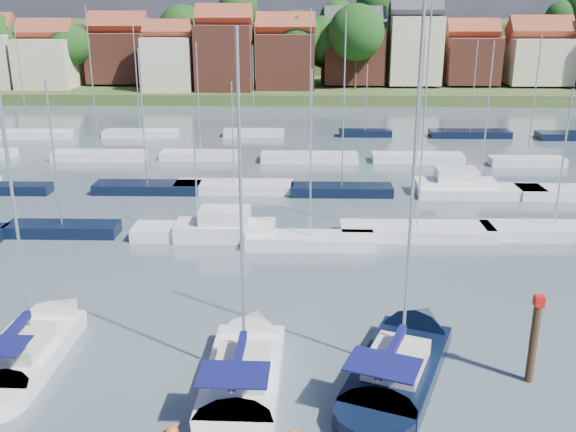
{
  "coord_description": "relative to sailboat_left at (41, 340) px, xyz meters",
  "views": [
    {
      "loc": [
        0.13,
        -22.4,
        15.71
      ],
      "look_at": [
        -0.75,
        14.0,
        3.7
      ],
      "focal_mm": 40.0,
      "sensor_mm": 36.0,
      "label": 1
    }
  ],
  "objects": [
    {
      "name": "far_shore_town",
      "position": [
        14.69,
        127.87,
        4.25
      ],
      "size": [
        212.46,
        90.0,
        22.27
      ],
      "color": "#46582C",
      "rests_on": "ground"
    },
    {
      "name": "sailboat_navy",
      "position": [
        17.49,
        -0.78,
        -0.0
      ],
      "size": [
        7.62,
        12.83,
        17.25
      ],
      "rotation": [
        0.0,
        0.0,
        1.2
      ],
      "color": "black",
      "rests_on": "ground"
    },
    {
      "name": "sailboat_left",
      "position": [
        0.0,
        0.0,
        0.0
      ],
      "size": [
        3.16,
        11.27,
        15.26
      ],
      "rotation": [
        0.0,
        0.0,
        1.55
      ],
      "color": "silver",
      "rests_on": "ground"
    },
    {
      "name": "buoy_h",
      "position": [
        0.97,
        0.31,
        -0.36
      ],
      "size": [
        0.48,
        0.48,
        0.48
      ],
      "primitive_type": "sphere",
      "color": "beige",
      "rests_on": "ground"
    },
    {
      "name": "sailboat_centre",
      "position": [
        10.11,
        -1.52,
        -0.0
      ],
      "size": [
        3.45,
        12.1,
        16.33
      ],
      "rotation": [
        0.0,
        0.0,
        1.55
      ],
      "color": "silver",
      "rests_on": "ground"
    },
    {
      "name": "timber_piling",
      "position": [
        22.58,
        -2.47,
        0.71
      ],
      "size": [
        0.4,
        0.4,
        6.35
      ],
      "color": "#4C331E",
      "rests_on": "ground"
    },
    {
      "name": "marina_field",
      "position": [
        14.37,
        30.35,
        0.08
      ],
      "size": [
        79.62,
        41.41,
        15.93
      ],
      "color": "silver",
      "rests_on": "ground"
    },
    {
      "name": "ground",
      "position": [
        12.47,
        35.2,
        -0.36
      ],
      "size": [
        260.0,
        260.0,
        0.0
      ],
      "primitive_type": "plane",
      "color": "#404E57",
      "rests_on": "ground"
    },
    {
      "name": "buoy_e",
      "position": [
        16.31,
        0.9,
        -0.36
      ],
      "size": [
        0.46,
        0.46,
        0.46
      ],
      "primitive_type": "sphere",
      "color": "beige",
      "rests_on": "ground"
    }
  ]
}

